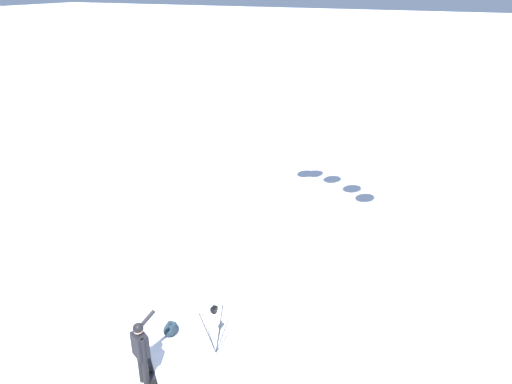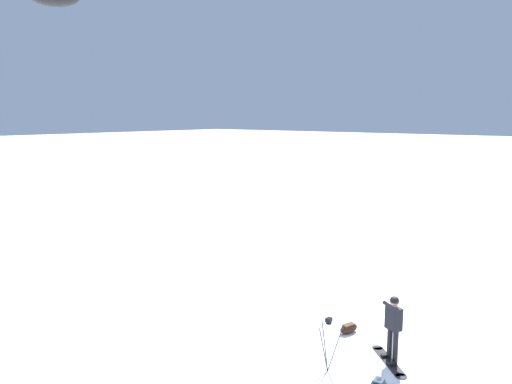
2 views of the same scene
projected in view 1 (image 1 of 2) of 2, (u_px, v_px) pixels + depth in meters
snowboarder at (141, 348)px, 10.57m from camera, size 0.47×0.77×1.76m
snowboard at (150, 378)px, 11.11m from camera, size 1.40×1.30×0.10m
camera_tripod at (215, 321)px, 11.50m from camera, size 0.65×0.57×1.40m
gear_bag_small at (171, 329)px, 12.45m from camera, size 0.42×0.51×0.33m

